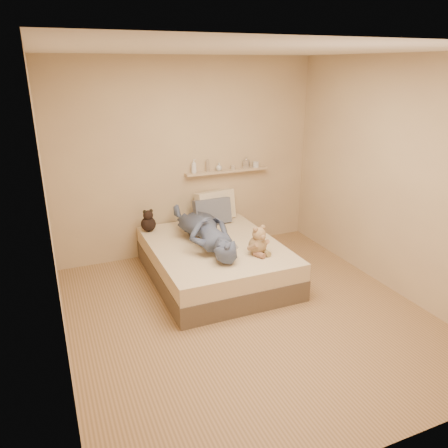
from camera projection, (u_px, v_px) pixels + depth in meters
name	position (u px, v px, depth m)	size (l,w,h in m)	color
room	(251.00, 196.00, 4.16)	(3.80, 3.80, 3.80)	#9E7852
bed	(215.00, 261.00, 5.34)	(1.50, 1.90, 0.45)	brown
game_console	(230.00, 247.00, 4.73)	(0.20, 0.14, 0.06)	#A8ABAF
teddy_bear	(258.00, 242.00, 4.93)	(0.28, 0.28, 0.35)	#977653
dark_plush	(148.00, 222.00, 5.62)	(0.19, 0.19, 0.30)	black
pillow_cream	(215.00, 205.00, 6.03)	(0.55, 0.16, 0.40)	beige
pillow_grey	(212.00, 211.00, 5.88)	(0.50, 0.14, 0.34)	slate
person	(204.00, 229.00, 5.22)	(0.55, 1.50, 0.36)	#3F4B63
wall_shelf	(227.00, 171.00, 6.02)	(1.20, 0.12, 0.03)	tan
shelf_bottles	(226.00, 165.00, 5.98)	(1.02, 0.11, 0.19)	white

